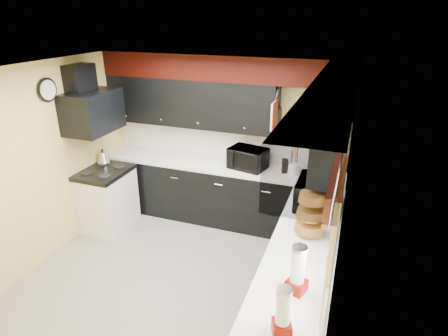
% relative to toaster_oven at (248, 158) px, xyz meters
% --- Properties ---
extents(ground, '(3.60, 3.60, 0.00)m').
position_rel_toaster_oven_xyz_m(ground, '(-0.44, -1.49, -1.09)').
color(ground, gray).
rests_on(ground, ground).
extents(wall_back, '(3.60, 0.06, 2.50)m').
position_rel_toaster_oven_xyz_m(wall_back, '(-0.44, 0.31, 0.16)').
color(wall_back, '#E0C666').
rests_on(wall_back, ground).
extents(wall_right, '(0.06, 3.60, 2.50)m').
position_rel_toaster_oven_xyz_m(wall_right, '(1.36, -1.49, 0.16)').
color(wall_right, '#E0C666').
rests_on(wall_right, ground).
extents(wall_left, '(0.06, 3.60, 2.50)m').
position_rel_toaster_oven_xyz_m(wall_left, '(-2.24, -1.49, 0.16)').
color(wall_left, '#E0C666').
rests_on(wall_left, ground).
extents(ceiling, '(3.60, 3.60, 0.06)m').
position_rel_toaster_oven_xyz_m(ceiling, '(-0.44, -1.49, 1.41)').
color(ceiling, white).
rests_on(ceiling, wall_back).
extents(cab_back, '(3.60, 0.60, 0.90)m').
position_rel_toaster_oven_xyz_m(cab_back, '(-0.44, 0.01, -0.64)').
color(cab_back, black).
rests_on(cab_back, ground).
extents(cab_right, '(0.60, 3.00, 0.90)m').
position_rel_toaster_oven_xyz_m(cab_right, '(1.06, -1.79, -0.64)').
color(cab_right, black).
rests_on(cab_right, ground).
extents(counter_back, '(3.62, 0.64, 0.04)m').
position_rel_toaster_oven_xyz_m(counter_back, '(-0.44, 0.01, -0.17)').
color(counter_back, white).
rests_on(counter_back, cab_back).
extents(counter_right, '(0.64, 3.02, 0.04)m').
position_rel_toaster_oven_xyz_m(counter_right, '(1.06, -1.79, -0.17)').
color(counter_right, white).
rests_on(counter_right, cab_right).
extents(splash_back, '(3.60, 0.02, 0.50)m').
position_rel_toaster_oven_xyz_m(splash_back, '(-0.44, 0.30, 0.10)').
color(splash_back, white).
rests_on(splash_back, counter_back).
extents(splash_right, '(0.02, 3.60, 0.50)m').
position_rel_toaster_oven_xyz_m(splash_right, '(1.35, -1.49, 0.10)').
color(splash_right, white).
rests_on(splash_right, counter_right).
extents(upper_back, '(2.60, 0.35, 0.70)m').
position_rel_toaster_oven_xyz_m(upper_back, '(-0.94, 0.13, 0.71)').
color(upper_back, black).
rests_on(upper_back, wall_back).
extents(upper_right, '(0.35, 1.80, 0.70)m').
position_rel_toaster_oven_xyz_m(upper_right, '(1.19, -0.59, 0.71)').
color(upper_right, black).
rests_on(upper_right, wall_right).
extents(soffit_back, '(3.60, 0.36, 0.35)m').
position_rel_toaster_oven_xyz_m(soffit_back, '(-0.44, 0.13, 1.24)').
color(soffit_back, black).
rests_on(soffit_back, wall_back).
extents(soffit_right, '(0.36, 3.24, 0.35)m').
position_rel_toaster_oven_xyz_m(soffit_right, '(1.18, -1.67, 1.24)').
color(soffit_right, black).
rests_on(soffit_right, wall_right).
extents(stove, '(0.60, 0.75, 0.86)m').
position_rel_toaster_oven_xyz_m(stove, '(-1.94, -0.74, -0.66)').
color(stove, white).
rests_on(stove, ground).
extents(cooktop, '(0.62, 0.77, 0.06)m').
position_rel_toaster_oven_xyz_m(cooktop, '(-1.94, -0.74, -0.20)').
color(cooktop, black).
rests_on(cooktop, stove).
extents(hood, '(0.50, 0.78, 0.55)m').
position_rel_toaster_oven_xyz_m(hood, '(-1.99, -0.74, 0.69)').
color(hood, black).
rests_on(hood, wall_left).
extents(hood_duct, '(0.24, 0.40, 0.40)m').
position_rel_toaster_oven_xyz_m(hood_duct, '(-2.12, -0.74, 1.11)').
color(hood_duct, black).
rests_on(hood_duct, wall_left).
extents(window, '(0.03, 0.86, 0.96)m').
position_rel_toaster_oven_xyz_m(window, '(1.35, -2.39, 0.46)').
color(window, white).
rests_on(window, wall_right).
extents(valance, '(0.04, 0.88, 0.20)m').
position_rel_toaster_oven_xyz_m(valance, '(1.29, -2.39, 0.86)').
color(valance, red).
rests_on(valance, wall_right).
extents(pan_top, '(0.03, 0.22, 0.40)m').
position_rel_toaster_oven_xyz_m(pan_top, '(0.38, 0.06, 0.91)').
color(pan_top, black).
rests_on(pan_top, upper_back).
extents(pan_mid, '(0.03, 0.28, 0.46)m').
position_rel_toaster_oven_xyz_m(pan_mid, '(0.38, -0.07, 0.66)').
color(pan_mid, black).
rests_on(pan_mid, upper_back).
extents(pan_low, '(0.03, 0.24, 0.42)m').
position_rel_toaster_oven_xyz_m(pan_low, '(0.38, 0.19, 0.63)').
color(pan_low, black).
rests_on(pan_low, upper_back).
extents(cut_board, '(0.03, 0.26, 0.35)m').
position_rel_toaster_oven_xyz_m(cut_board, '(0.39, -0.19, 0.71)').
color(cut_board, white).
rests_on(cut_board, upper_back).
extents(baskets, '(0.27, 0.27, 0.50)m').
position_rel_toaster_oven_xyz_m(baskets, '(1.08, -1.44, 0.09)').
color(baskets, brown).
rests_on(baskets, upper_right).
extents(clock, '(0.03, 0.30, 0.30)m').
position_rel_toaster_oven_xyz_m(clock, '(-2.21, -1.24, 1.06)').
color(clock, black).
rests_on(clock, wall_left).
extents(deco_plate, '(0.03, 0.24, 0.24)m').
position_rel_toaster_oven_xyz_m(deco_plate, '(1.33, -1.84, 1.16)').
color(deco_plate, white).
rests_on(deco_plate, wall_right).
extents(toaster_oven, '(0.60, 0.53, 0.30)m').
position_rel_toaster_oven_xyz_m(toaster_oven, '(0.00, 0.00, 0.00)').
color(toaster_oven, black).
rests_on(toaster_oven, counter_back).
extents(microwave, '(0.40, 0.59, 0.32)m').
position_rel_toaster_oven_xyz_m(microwave, '(1.05, -0.83, 0.01)').
color(microwave, black).
rests_on(microwave, counter_right).
extents(utensil_crock, '(0.16, 0.16, 0.16)m').
position_rel_toaster_oven_xyz_m(utensil_crock, '(0.66, -0.00, -0.07)').
color(utensil_crock, white).
rests_on(utensil_crock, counter_back).
extents(knife_block, '(0.12, 0.14, 0.19)m').
position_rel_toaster_oven_xyz_m(knife_block, '(0.54, 0.01, -0.05)').
color(knife_block, black).
rests_on(knife_block, counter_back).
extents(kettle, '(0.20, 0.20, 0.17)m').
position_rel_toaster_oven_xyz_m(kettle, '(-2.12, -0.49, -0.08)').
color(kettle, '#ADADB1').
rests_on(kettle, cooktop).
extents(dispenser_a, '(0.19, 0.19, 0.40)m').
position_rel_toaster_oven_xyz_m(dispenser_a, '(1.11, -2.34, 0.05)').
color(dispenser_a, '#5B0510').
rests_on(dispenser_a, counter_right).
extents(dispenser_b, '(0.17, 0.17, 0.36)m').
position_rel_toaster_oven_xyz_m(dispenser_b, '(1.08, -2.82, 0.03)').
color(dispenser_b, '#660408').
rests_on(dispenser_b, counter_right).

